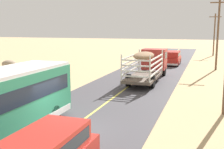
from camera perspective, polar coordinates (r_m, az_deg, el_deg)
ground_plane at (r=14.55m, az=-8.98°, el=-11.42°), size 240.00×240.00×0.00m
road_surface at (r=14.55m, az=-8.98°, el=-11.39°), size 8.00×120.00×0.02m
road_centre_line at (r=14.54m, az=-8.98°, el=-11.34°), size 0.16×117.60×0.00m
livestock_truck at (r=28.74m, az=7.93°, el=2.67°), size 2.53×9.70×3.02m
car_far at (r=40.08m, az=12.40°, el=3.45°), size 1.90×4.62×1.93m
power_pole_mid at (r=36.78m, az=20.93°, el=8.19°), size 2.20×0.24×8.83m
power_pole_far at (r=55.96m, az=20.28°, el=7.95°), size 2.20×0.24×7.83m
boulder_near_shoulder at (r=38.75m, az=-20.37°, el=2.04°), size 1.93×1.72×1.05m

